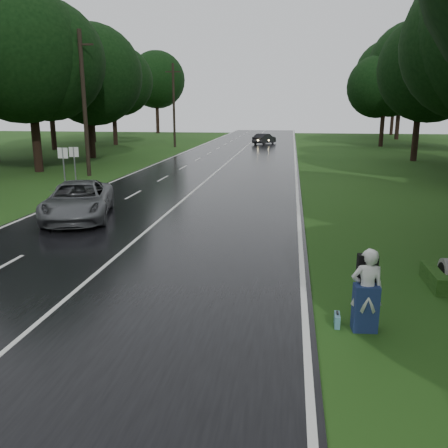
# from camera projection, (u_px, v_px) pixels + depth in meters

# --- Properties ---
(ground) EXTENTS (160.00, 160.00, 0.00)m
(ground) POSITION_uv_depth(u_px,v_px,m) (63.00, 303.00, 11.28)
(ground) COLOR #204514
(ground) RESTS_ON ground
(road) EXTENTS (12.00, 140.00, 0.04)m
(road) POSITION_uv_depth(u_px,v_px,m) (207.00, 180.00, 30.48)
(road) COLOR black
(road) RESTS_ON ground
(lane_center) EXTENTS (0.12, 140.00, 0.01)m
(lane_center) POSITION_uv_depth(u_px,v_px,m) (207.00, 179.00, 30.47)
(lane_center) COLOR silver
(lane_center) RESTS_ON road
(grey_car) EXTENTS (4.05, 6.05, 1.54)m
(grey_car) POSITION_uv_depth(u_px,v_px,m) (78.00, 200.00, 19.62)
(grey_car) COLOR #525457
(grey_car) RESTS_ON road
(far_car) EXTENTS (2.99, 4.29, 1.34)m
(far_car) POSITION_uv_depth(u_px,v_px,m) (264.00, 139.00, 60.22)
(far_car) COLOR black
(far_car) RESTS_ON road
(hitchhiker) EXTENTS (0.70, 0.63, 1.82)m
(hitchhiker) POSITION_uv_depth(u_px,v_px,m) (366.00, 293.00, 9.73)
(hitchhiker) COLOR silver
(hitchhiker) RESTS_ON ground
(suitcase) EXTENTS (0.12, 0.39, 0.27)m
(suitcase) POSITION_uv_depth(u_px,v_px,m) (337.00, 320.00, 10.08)
(suitcase) COLOR teal
(suitcase) RESTS_ON ground
(utility_pole_mid) EXTENTS (1.80, 0.28, 9.57)m
(utility_pole_mid) POSITION_uv_depth(u_px,v_px,m) (89.00, 176.00, 32.39)
(utility_pole_mid) COLOR black
(utility_pole_mid) RESTS_ON ground
(utility_pole_far) EXTENTS (1.80, 0.28, 9.63)m
(utility_pole_far) POSITION_uv_depth(u_px,v_px,m) (175.00, 147.00, 56.04)
(utility_pole_far) COLOR black
(utility_pole_far) RESTS_ON ground
(road_sign_a) EXTENTS (0.59, 0.10, 2.46)m
(road_sign_a) POSITION_uv_depth(u_px,v_px,m) (66.00, 191.00, 26.34)
(road_sign_a) COLOR white
(road_sign_a) RESTS_ON ground
(road_sign_b) EXTENTS (0.57, 0.10, 2.39)m
(road_sign_b) POSITION_uv_depth(u_px,v_px,m) (77.00, 188.00, 27.64)
(road_sign_b) COLOR white
(road_sign_b) RESTS_ON ground
(tree_left_d) EXTENTS (8.97, 8.97, 14.02)m
(tree_left_d) POSITION_uv_depth(u_px,v_px,m) (39.00, 172.00, 34.52)
(tree_left_d) COLOR black
(tree_left_d) RESTS_ON ground
(tree_left_e) EXTENTS (7.94, 7.94, 12.40)m
(tree_left_e) POSITION_uv_depth(u_px,v_px,m) (93.00, 158.00, 44.11)
(tree_left_e) COLOR black
(tree_left_e) RESTS_ON ground
(tree_left_f) EXTENTS (8.89, 8.89, 13.89)m
(tree_left_f) POSITION_uv_depth(u_px,v_px,m) (116.00, 145.00, 59.65)
(tree_left_f) COLOR black
(tree_left_f) RESTS_ON ground
(tree_right_e) EXTENTS (8.58, 8.58, 13.41)m
(tree_right_e) POSITION_uv_depth(u_px,v_px,m) (413.00, 161.00, 41.52)
(tree_right_e) COLOR black
(tree_right_e) RESTS_ON ground
(tree_right_f) EXTENTS (8.19, 8.19, 12.79)m
(tree_right_f) POSITION_uv_depth(u_px,v_px,m) (380.00, 146.00, 57.05)
(tree_right_f) COLOR black
(tree_right_f) RESTS_ON ground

